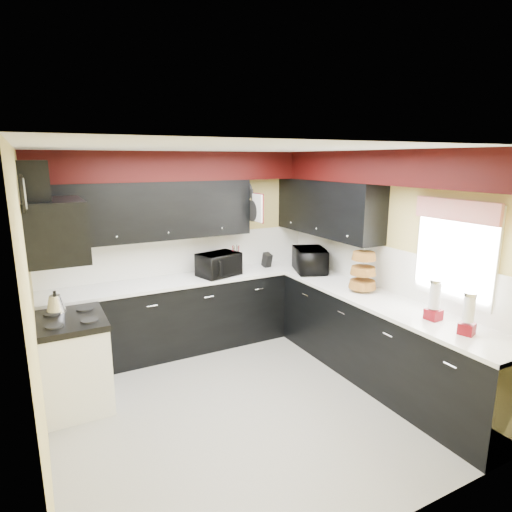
{
  "coord_description": "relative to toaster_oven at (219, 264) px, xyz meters",
  "views": [
    {
      "loc": [
        -1.73,
        -3.51,
        2.41
      ],
      "look_at": [
        0.47,
        0.66,
        1.34
      ],
      "focal_mm": 30.0,
      "sensor_mm": 36.0,
      "label": 1
    }
  ],
  "objects": [
    {
      "name": "toaster_oven",
      "position": [
        0.0,
        0.0,
        0.0
      ],
      "size": [
        0.6,
        0.54,
        0.29
      ],
      "primitive_type": "imported",
      "rotation": [
        0.0,
        0.0,
        0.26
      ],
      "color": "black",
      "rests_on": "counter_back"
    },
    {
      "name": "hood",
      "position": [
        -1.89,
        -0.67,
        0.69
      ],
      "size": [
        0.5,
        0.78,
        0.55
      ],
      "primitive_type": "cube",
      "color": "black",
      "rests_on": "wall_left"
    },
    {
      "name": "dispenser_a",
      "position": [
        1.16,
        -2.37,
        0.03
      ],
      "size": [
        0.13,
        0.13,
        0.35
      ],
      "primitive_type": null,
      "rotation": [
        0.0,
        0.0,
        0.05
      ],
      "color": "#740507",
      "rests_on": "counter_right"
    },
    {
      "name": "soffit_back",
      "position": [
        -0.34,
        0.2,
        1.24
      ],
      "size": [
        3.6,
        0.36,
        0.35
      ],
      "primitive_type": "cube",
      "color": "black",
      "rests_on": "wall_back"
    },
    {
      "name": "pan_top",
      "position": [
        0.48,
        0.13,
        0.91
      ],
      "size": [
        0.03,
        0.22,
        0.4
      ],
      "primitive_type": null,
      "color": "black",
      "rests_on": "upper_back"
    },
    {
      "name": "baskets",
      "position": [
        1.18,
        -1.37,
        0.09
      ],
      "size": [
        0.27,
        0.27,
        0.5
      ],
      "primitive_type": null,
      "color": "brown",
      "rests_on": "upper_right"
    },
    {
      "name": "cab_back",
      "position": [
        -0.34,
        0.08,
        -0.64
      ],
      "size": [
        3.6,
        0.6,
        0.9
      ],
      "primitive_type": "cube",
      "color": "black",
      "rests_on": "ground"
    },
    {
      "name": "wall_back",
      "position": [
        -0.34,
        0.38,
        0.16
      ],
      "size": [
        3.6,
        0.06,
        2.5
      ],
      "primitive_type": "cube",
      "color": "#E0C666",
      "rests_on": "ground"
    },
    {
      "name": "kettle",
      "position": [
        -1.95,
        -0.43,
        -0.08
      ],
      "size": [
        0.25,
        0.25,
        0.17
      ],
      "primitive_type": null,
      "rotation": [
        0.0,
        0.0,
        0.4
      ],
      "color": "silver",
      "rests_on": "cooktop"
    },
    {
      "name": "upper_back",
      "position": [
        -0.84,
        0.2,
        0.71
      ],
      "size": [
        2.6,
        0.35,
        0.7
      ],
      "primitive_type": "cube",
      "color": "black",
      "rests_on": "wall_back"
    },
    {
      "name": "counter_right",
      "position": [
        1.16,
        -1.72,
        -0.17
      ],
      "size": [
        0.64,
        3.02,
        0.04
      ],
      "primitive_type": "cube",
      "color": "white",
      "rests_on": "cab_right"
    },
    {
      "name": "hood_duct",
      "position": [
        -2.02,
        -0.67,
        1.11
      ],
      "size": [
        0.24,
        0.4,
        0.4
      ],
      "primitive_type": "cube",
      "color": "black",
      "rests_on": "wall_left"
    },
    {
      "name": "wall_right",
      "position": [
        1.46,
        -1.42,
        0.16
      ],
      "size": [
        0.06,
        3.6,
        2.5
      ],
      "primitive_type": "cube",
      "color": "#E0C666",
      "rests_on": "ground"
    },
    {
      "name": "wall_left",
      "position": [
        -2.14,
        -1.42,
        0.16
      ],
      "size": [
        0.06,
        3.6,
        2.5
      ],
      "primitive_type": "cube",
      "color": "#E0C666",
      "rests_on": "ground"
    },
    {
      "name": "upper_right",
      "position": [
        1.28,
        -0.52,
        0.71
      ],
      "size": [
        0.35,
        1.8,
        0.7
      ],
      "primitive_type": "cube",
      "color": "black",
      "rests_on": "wall_right"
    },
    {
      "name": "stove",
      "position": [
        -1.84,
        -0.67,
        -0.66
      ],
      "size": [
        0.6,
        0.75,
        0.86
      ],
      "primitive_type": "cube",
      "color": "white",
      "rests_on": "ground"
    },
    {
      "name": "pan_low",
      "position": [
        0.48,
        0.26,
        0.63
      ],
      "size": [
        0.03,
        0.24,
        0.42
      ],
      "primitive_type": null,
      "color": "black",
      "rests_on": "upper_back"
    },
    {
      "name": "window",
      "position": [
        1.44,
        -2.32,
        0.46
      ],
      "size": [
        0.03,
        0.86,
        0.96
      ],
      "primitive_type": null,
      "color": "white",
      "rests_on": "wall_right"
    },
    {
      "name": "cooktop",
      "position": [
        -1.84,
        -0.67,
        -0.2
      ],
      "size": [
        0.62,
        0.77,
        0.06
      ],
      "primitive_type": "cube",
      "color": "black",
      "rests_on": "stove"
    },
    {
      "name": "knife_block",
      "position": [
        0.76,
        0.1,
        -0.05
      ],
      "size": [
        0.1,
        0.13,
        0.19
      ],
      "primitive_type": "cube",
      "rotation": [
        0.0,
        0.0,
        0.06
      ],
      "color": "black",
      "rests_on": "counter_back"
    },
    {
      "name": "cut_board",
      "position": [
        0.49,
        -0.12,
        0.71
      ],
      "size": [
        0.03,
        0.26,
        0.35
      ],
      "primitive_type": "cube",
      "color": "white",
      "rests_on": "upper_back"
    },
    {
      "name": "dispenser_b",
      "position": [
        1.13,
        -2.74,
        0.02
      ],
      "size": [
        0.15,
        0.15,
        0.33
      ],
      "primitive_type": null,
      "rotation": [
        0.0,
        0.0,
        0.33
      ],
      "color": "#5C000E",
      "rests_on": "counter_right"
    },
    {
      "name": "deco_plate",
      "position": [
        1.43,
        -1.77,
        1.16
      ],
      "size": [
        0.03,
        0.24,
        0.24
      ],
      "primitive_type": null,
      "color": "white",
      "rests_on": "wall_right"
    },
    {
      "name": "ground",
      "position": [
        -0.34,
        -1.42,
        -1.09
      ],
      "size": [
        3.6,
        3.6,
        0.0
      ],
      "primitive_type": "plane",
      "color": "gray",
      "rests_on": "ground"
    },
    {
      "name": "pan_mid",
      "position": [
        0.48,
        -0.0,
        0.66
      ],
      "size": [
        0.03,
        0.28,
        0.46
      ],
      "primitive_type": null,
      "color": "black",
      "rests_on": "upper_back"
    },
    {
      "name": "cab_right",
      "position": [
        1.16,
        -1.72,
        -0.64
      ],
      "size": [
        0.6,
        3.0,
        0.9
      ],
      "primitive_type": "cube",
      "color": "black",
      "rests_on": "ground"
    },
    {
      "name": "ceiling",
      "position": [
        -0.34,
        -1.42,
        1.41
      ],
      "size": [
        3.6,
        3.6,
        0.06
      ],
      "primitive_type": "cube",
      "color": "white",
      "rests_on": "wall_back"
    },
    {
      "name": "clock",
      "position": [
        -2.11,
        -1.17,
        1.06
      ],
      "size": [
        0.03,
        0.3,
        0.3
      ],
      "primitive_type": null,
      "color": "black",
      "rests_on": "wall_left"
    },
    {
      "name": "microwave",
      "position": [
        1.15,
        -0.38,
        0.01
      ],
      "size": [
        0.56,
        0.66,
        0.31
      ],
      "primitive_type": "imported",
      "rotation": [
        0.0,
        0.0,
        1.2
      ],
      "color": "black",
      "rests_on": "counter_right"
    },
    {
      "name": "splash_back",
      "position": [
        -0.34,
        0.37,
        0.1
      ],
      "size": [
        3.6,
        0.02,
        0.5
      ],
      "primitive_type": "cube",
      "color": "white",
      "rests_on": "counter_back"
    },
    {
      "name": "counter_back",
      "position": [
        -0.34,
        0.08,
        -0.17
      ],
      "size": [
        3.62,
        0.64,
        0.04
      ],
      "primitive_type": "cube",
      "color": "white",
      "rests_on": "cab_back"
    },
    {
      "name": "splash_right",
      "position": [
        1.45,
        -1.42,
        0.1
      ],
      "size": [
        0.02,
        3.6,
        0.5
      ],
      "primitive_type": "cube",
      "color": "white",
      "rests_on": "counter_right"
    },
    {
      "name": "soffit_right",
      "position": [
        1.28,
        -1.6,
        1.24
      ],
      "size": [
        0.36,
        3.24,
        0.35
      ],
      "primitive_type": "cube",
      "color": "black",
      "rests_on": "wall_right"
    },
    {
      "name": "utensil_crock",
      "position": [
        0.25,
        0.02,
        -0.08
      ],
      "size": [
        0.16,
        0.16,
        0.14
      ],
      "primitive_type": "cylinder",
      "rotation": [
        0.0,
        0.0,
        -0.27
      ],
      "color": "silver",
      "rests_on": "counter_back"
    },
    {
      "name": "valance",
      "position": [
        1.39,
        -2.32,
        0.86
      ],
      "size": [
        0.04,
        0.88,
        0.2
      ],
      "primitive_type": "cube",
      "color": "red",
      "rests_on": "wall_right"
    }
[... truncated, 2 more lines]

